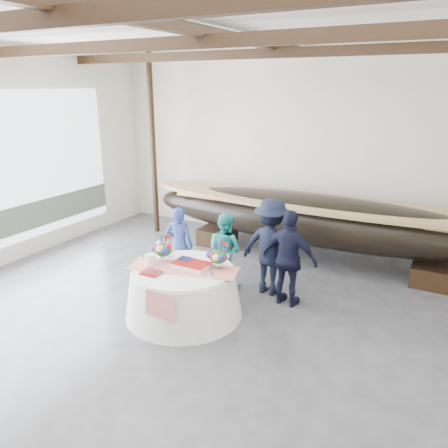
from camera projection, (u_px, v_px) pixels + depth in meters
The scene contains 11 objects.
floor at pixel (149, 369), 5.94m from camera, with size 10.00×12.00×0.01m, color #3D3D42.
wall_back at pixel (303, 149), 10.27m from camera, with size 10.00×0.02×4.50m, color silver.
ceiling at pixel (127, 4), 4.57m from camera, with size 10.00×12.00×0.01m, color white.
pavilion_structure at pixel (174, 59), 5.41m from camera, with size 9.80×11.76×4.50m.
longboat_display at pixel (314, 219), 9.35m from camera, with size 7.97×1.59×1.49m.
banquet_table at pixel (184, 292), 7.25m from camera, with size 1.95×1.95×0.83m.
tabletop_items at pixel (185, 256), 7.23m from camera, with size 1.88×1.03×0.40m.
guest_woman_blue at pixel (179, 245), 8.41m from camera, with size 0.55×0.36×1.51m, color navy.
guest_woman_teal at pixel (225, 250), 8.24m from camera, with size 0.70×0.55×1.45m, color teal.
guest_man_left at pixel (271, 247), 7.90m from camera, with size 1.16×0.67×1.79m, color black.
guest_man_right at pixel (289, 259), 7.46m from camera, with size 1.00×0.42×1.71m, color black.
Camera 1 is at (3.32, -3.95, 3.69)m, focal length 35.00 mm.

